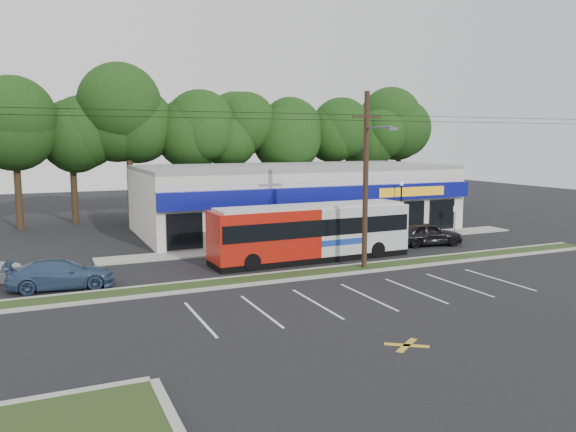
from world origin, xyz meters
The scene contains 15 objects.
ground centered at (0.00, 0.00, 0.00)m, with size 120.00×120.00×0.00m, color black.
grass_strip centered at (0.00, 1.00, 0.06)m, with size 40.00×1.60×0.12m, color #283716.
curb_south centered at (0.00, 0.15, 0.07)m, with size 40.00×0.25×0.14m, color #9E9E93.
curb_north centered at (0.00, 1.85, 0.07)m, with size 40.00×0.25×0.14m, color #9E9E93.
sidewalk centered at (5.00, 9.00, 0.05)m, with size 32.00×2.20×0.10m, color #9E9E93.
strip_mall centered at (5.50, 15.91, 2.65)m, with size 25.00×12.55×5.30m.
utility_pole centered at (2.83, 0.93, 5.41)m, with size 50.00×2.77×10.00m.
lamp_post centered at (11.00, 8.80, 2.67)m, with size 0.30×0.30×4.25m.
sign_post centered at (16.00, 8.57, 1.56)m, with size 0.45×0.10×2.23m.
tree_line centered at (4.00, 26.00, 8.42)m, with size 46.76×6.76×11.83m.
metrobus centered at (1.37, 4.50, 1.81)m, with size 12.76×3.02×3.41m.
car_dark centered at (10.95, 5.50, 0.82)m, with size 1.94×4.82×1.64m, color black.
car_blue centered at (-13.00, 3.50, 0.74)m, with size 2.07×5.08×1.47m, color #30486C.
pedestrian_a centered at (6.86, 6.03, 0.83)m, with size 0.61×0.40×1.66m, color beige.
pedestrian_b centered at (7.71, 6.21, 0.79)m, with size 0.76×0.60×1.57m, color beige.
Camera 1 is at (-13.77, -25.92, 7.30)m, focal length 35.00 mm.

